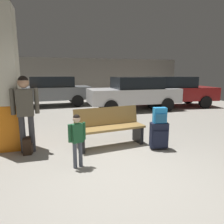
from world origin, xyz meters
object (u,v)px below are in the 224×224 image
at_px(suitcase, 159,135).
at_px(backpack_bright, 160,115).
at_px(parked_car_side, 172,91).
at_px(structural_pillar, 5,81).
at_px(backpack_dark_floor, 28,146).
at_px(child, 77,135).
at_px(bench, 110,127).
at_px(parked_car_near, 134,92).
at_px(parked_car_far, 51,90).
at_px(adult, 25,106).

bearing_deg(suitcase, backpack_bright, -97.63).
bearing_deg(parked_car_side, structural_pillar, -148.24).
bearing_deg(backpack_bright, backpack_dark_floor, 169.15).
height_order(suitcase, child, child).
bearing_deg(suitcase, backpack_dark_floor, 169.16).
distance_m(child, parked_car_side, 7.82).
xyz_separation_m(bench, child, (-0.85, -0.94, 0.16)).
relative_size(child, parked_car_near, 0.24).
distance_m(child, backpack_dark_floor, 1.41).
bearing_deg(parked_car_side, suitcase, -124.67).
xyz_separation_m(bench, backpack_bright, (0.99, -0.54, 0.33)).
height_order(structural_pillar, suitcase, structural_pillar).
bearing_deg(parked_car_far, adult, -93.62).
xyz_separation_m(parked_car_near, parked_car_side, (2.25, 0.38, 0.00)).
bearing_deg(child, parked_car_near, 58.61).
distance_m(child, adult, 1.45).
height_order(bench, parked_car_far, parked_car_far).
height_order(backpack_dark_floor, parked_car_far, parked_car_far).
xyz_separation_m(structural_pillar, suitcase, (3.21, -0.99, -1.19)).
xyz_separation_m(child, parked_car_side, (5.44, 5.61, 0.20)).
bearing_deg(parked_car_side, child, -134.14).
relative_size(structural_pillar, parked_car_near, 0.74).
relative_size(parked_car_near, parked_car_far, 0.98).
bearing_deg(backpack_dark_floor, parked_car_near, 46.02).
bearing_deg(parked_car_near, bench, -118.60).
relative_size(bench, parked_car_far, 0.40).
height_order(backpack_dark_floor, parked_car_near, parked_car_near).
height_order(adult, parked_car_near, adult).
bearing_deg(adult, child, -47.35).
bearing_deg(suitcase, structural_pillar, 162.90).
relative_size(backpack_dark_floor, parked_car_far, 0.08).
bearing_deg(suitcase, parked_car_side, 55.33).
distance_m(backpack_dark_floor, parked_car_far, 6.65).
relative_size(backpack_bright, parked_car_side, 0.08).
bearing_deg(child, backpack_bright, 12.48).
height_order(adult, parked_car_far, adult).
distance_m(bench, child, 1.28).
bearing_deg(structural_pillar, bench, -11.53).
bearing_deg(backpack_bright, bench, 151.64).
xyz_separation_m(bench, parked_car_near, (2.34, 4.29, 0.36)).
relative_size(structural_pillar, bench, 1.84).
relative_size(bench, child, 1.69).
distance_m(backpack_bright, child, 1.90).
distance_m(backpack_dark_floor, parked_car_side, 7.94).
distance_m(bench, parked_car_near, 4.90).
relative_size(suitcase, parked_car_far, 0.14).
xyz_separation_m(structural_pillar, adult, (0.41, -0.37, -0.51)).
xyz_separation_m(suitcase, adult, (-2.79, 0.62, 0.68)).
relative_size(structural_pillar, suitcase, 5.05).
distance_m(suitcase, backpack_dark_floor, 2.85).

